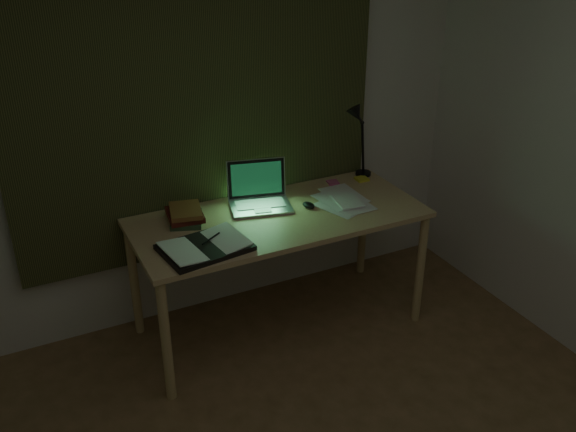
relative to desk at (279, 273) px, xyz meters
name	(u,v)px	position (x,y,z in m)	size (l,w,h in m)	color
wall_back	(197,121)	(-0.31, 0.45, 0.87)	(3.50, 0.00, 2.50)	silver
curtain	(197,89)	(-0.31, 0.41, 1.07)	(2.20, 0.06, 2.00)	#2A2E17
desk	(279,273)	(0.00, 0.00, 0.00)	(1.69, 0.74, 0.77)	tan
laptop	(260,188)	(-0.05, 0.14, 0.51)	(0.35, 0.40, 0.25)	#B1B1B5
open_textbook	(205,246)	(-0.51, -0.19, 0.40)	(0.44, 0.32, 0.04)	white
book_stack	(184,215)	(-0.51, 0.16, 0.43)	(0.19, 0.23, 0.09)	white
loose_papers	(339,202)	(0.39, -0.02, 0.39)	(0.32, 0.34, 0.02)	silver
mouse	(309,205)	(0.20, 0.02, 0.40)	(0.05, 0.09, 0.03)	black
sticky_yellow	(362,179)	(0.70, 0.23, 0.39)	(0.08, 0.08, 0.02)	gold
sticky_pink	(333,182)	(0.51, 0.26, 0.39)	(0.07, 0.07, 0.01)	#D05183
desk_lamp	(365,135)	(0.76, 0.30, 0.66)	(0.36, 0.28, 0.55)	black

